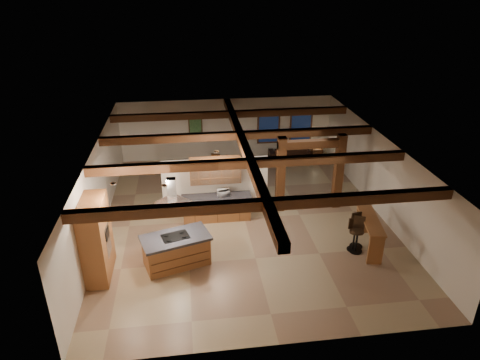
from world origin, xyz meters
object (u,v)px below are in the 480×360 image
at_px(sofa, 289,153).
at_px(kitchen_island, 176,250).
at_px(dining_table, 227,177).
at_px(bar_counter, 369,228).

bearing_deg(sofa, kitchen_island, 58.45).
distance_m(dining_table, sofa, 4.06).
bearing_deg(dining_table, kitchen_island, -90.24).
bearing_deg(bar_counter, dining_table, 127.02).
xyz_separation_m(kitchen_island, sofa, (5.40, 7.85, -0.21)).
distance_m(kitchen_island, dining_table, 5.87).
bearing_deg(sofa, bar_counter, 98.53).
distance_m(dining_table, bar_counter, 6.72).
xyz_separation_m(sofa, bar_counter, (0.75, -7.74, 0.41)).
xyz_separation_m(dining_table, bar_counter, (4.04, -5.36, 0.42)).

